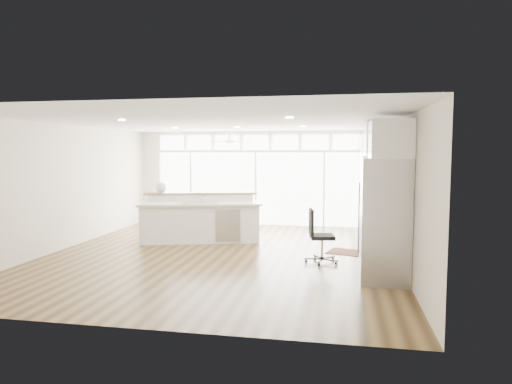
# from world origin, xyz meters

# --- Properties ---
(floor) EXTENTS (7.00, 8.00, 0.02)m
(floor) POSITION_xyz_m (0.00, 0.00, -0.01)
(floor) COLOR #3E2A13
(floor) RESTS_ON ground
(ceiling) EXTENTS (7.00, 8.00, 0.02)m
(ceiling) POSITION_xyz_m (0.00, 0.00, 2.70)
(ceiling) COLOR white
(ceiling) RESTS_ON wall_back
(wall_back) EXTENTS (7.00, 0.04, 2.70)m
(wall_back) POSITION_xyz_m (0.00, 4.00, 1.35)
(wall_back) COLOR beige
(wall_back) RESTS_ON floor
(wall_front) EXTENTS (7.00, 0.04, 2.70)m
(wall_front) POSITION_xyz_m (0.00, -4.00, 1.35)
(wall_front) COLOR beige
(wall_front) RESTS_ON floor
(wall_left) EXTENTS (0.04, 8.00, 2.70)m
(wall_left) POSITION_xyz_m (-3.50, 0.00, 1.35)
(wall_left) COLOR beige
(wall_left) RESTS_ON floor
(wall_right) EXTENTS (0.04, 8.00, 2.70)m
(wall_right) POSITION_xyz_m (3.50, 0.00, 1.35)
(wall_right) COLOR beige
(wall_right) RESTS_ON floor
(glass_wall) EXTENTS (5.80, 0.06, 2.08)m
(glass_wall) POSITION_xyz_m (0.00, 3.94, 1.05)
(glass_wall) COLOR silver
(glass_wall) RESTS_ON wall_back
(transom_row) EXTENTS (5.90, 0.06, 0.40)m
(transom_row) POSITION_xyz_m (0.00, 3.94, 2.38)
(transom_row) COLOR silver
(transom_row) RESTS_ON wall_back
(desk_window) EXTENTS (0.04, 0.85, 0.85)m
(desk_window) POSITION_xyz_m (3.46, 0.30, 1.55)
(desk_window) COLOR white
(desk_window) RESTS_ON wall_right
(ceiling_fan) EXTENTS (1.16, 1.16, 0.32)m
(ceiling_fan) POSITION_xyz_m (-0.50, 2.80, 2.48)
(ceiling_fan) COLOR white
(ceiling_fan) RESTS_ON ceiling
(recessed_lights) EXTENTS (3.40, 3.00, 0.02)m
(recessed_lights) POSITION_xyz_m (0.00, 0.20, 2.68)
(recessed_lights) COLOR white
(recessed_lights) RESTS_ON ceiling
(oven_cabinet) EXTENTS (0.64, 1.20, 2.50)m
(oven_cabinet) POSITION_xyz_m (3.17, 1.80, 1.25)
(oven_cabinet) COLOR white
(oven_cabinet) RESTS_ON floor
(desk_nook) EXTENTS (0.72, 1.30, 0.76)m
(desk_nook) POSITION_xyz_m (3.13, 0.30, 0.38)
(desk_nook) COLOR white
(desk_nook) RESTS_ON floor
(upper_cabinets) EXTENTS (0.64, 1.30, 0.64)m
(upper_cabinets) POSITION_xyz_m (3.17, 0.30, 2.35)
(upper_cabinets) COLOR white
(upper_cabinets) RESTS_ON wall_right
(refrigerator) EXTENTS (0.76, 0.90, 2.00)m
(refrigerator) POSITION_xyz_m (3.11, -1.35, 1.00)
(refrigerator) COLOR #A9A8AD
(refrigerator) RESTS_ON floor
(fridge_cabinet) EXTENTS (0.64, 0.90, 0.60)m
(fridge_cabinet) POSITION_xyz_m (3.17, -1.35, 2.30)
(fridge_cabinet) COLOR white
(fridge_cabinet) RESTS_ON wall_right
(framed_photos) EXTENTS (0.06, 0.22, 0.80)m
(framed_photos) POSITION_xyz_m (3.46, 0.92, 1.40)
(framed_photos) COLOR black
(framed_photos) RESTS_ON wall_right
(kitchen_island) EXTENTS (3.01, 1.76, 1.13)m
(kitchen_island) POSITION_xyz_m (-0.82, 1.25, 0.56)
(kitchen_island) COLOR white
(kitchen_island) RESTS_ON floor
(rug) EXTENTS (1.03, 0.86, 0.01)m
(rug) POSITION_xyz_m (2.61, 0.69, 0.01)
(rug) COLOR #341A10
(rug) RESTS_ON floor
(office_chair) EXTENTS (0.61, 0.58, 1.02)m
(office_chair) POSITION_xyz_m (2.07, -0.29, 0.51)
(office_chair) COLOR black
(office_chair) RESTS_ON floor
(fishbowl) EXTENTS (0.31, 0.31, 0.26)m
(fishbowl) POSITION_xyz_m (-1.84, 1.39, 1.25)
(fishbowl) COLOR silver
(fishbowl) RESTS_ON kitchen_island
(monitor) EXTENTS (0.14, 0.44, 0.36)m
(monitor) POSITION_xyz_m (3.05, 0.30, 0.94)
(monitor) COLOR black
(monitor) RESTS_ON desk_nook
(keyboard) EXTENTS (0.15, 0.33, 0.02)m
(keyboard) POSITION_xyz_m (2.88, 0.30, 0.77)
(keyboard) COLOR silver
(keyboard) RESTS_ON desk_nook
(potted_plant) EXTENTS (0.25, 0.28, 0.22)m
(potted_plant) POSITION_xyz_m (3.17, 1.80, 2.61)
(potted_plant) COLOR #244E21
(potted_plant) RESTS_ON oven_cabinet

